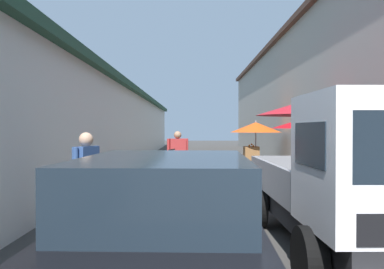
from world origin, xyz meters
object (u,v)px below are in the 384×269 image
object	(u,v)px
fruit_stall_near_left	(305,133)
fruit_stall_far_right	(313,119)
fruit_stall_mid_lane	(255,131)
vendor_by_crates	(178,154)
delivery_truck	(366,186)
vendor_in_shade	(86,176)
hatchback_car	(164,235)
parked_scooter	(168,175)

from	to	relation	value
fruit_stall_near_left	fruit_stall_far_right	size ratio (longest dim) A/B	0.86
fruit_stall_mid_lane	vendor_by_crates	xyz separation A→B (m)	(-8.08, 3.50, -0.64)
fruit_stall_near_left	vendor_by_crates	world-z (taller)	fruit_stall_near_left
delivery_truck	vendor_in_shade	size ratio (longest dim) A/B	2.99
hatchback_car	vendor_in_shade	distance (m)	3.20
fruit_stall_far_right	vendor_in_shade	world-z (taller)	fruit_stall_far_right
fruit_stall_near_left	fruit_stall_far_right	distance (m)	4.11
vendor_in_shade	parked_scooter	world-z (taller)	vendor_in_shade
fruit_stall_mid_lane	delivery_truck	size ratio (longest dim) A/B	0.50
fruit_stall_far_right	vendor_by_crates	world-z (taller)	fruit_stall_far_right
fruit_stall_far_right	vendor_in_shade	bearing A→B (deg)	120.88
delivery_truck	fruit_stall_far_right	bearing A→B (deg)	-7.70
fruit_stall_mid_lane	vendor_in_shade	xyz separation A→B (m)	(-14.05, 4.75, -0.62)
fruit_stall_near_left	vendor_in_shade	xyz separation A→B (m)	(-6.58, 5.20, -0.61)
hatchback_car	parked_scooter	xyz separation A→B (m)	(7.65, 0.40, -0.29)
hatchback_car	parked_scooter	world-z (taller)	hatchback_car
vendor_by_crates	vendor_in_shade	xyz separation A→B (m)	(-5.97, 1.25, 0.01)
fruit_stall_mid_lane	vendor_in_shade	bearing A→B (deg)	161.32
vendor_by_crates	parked_scooter	xyz separation A→B (m)	(-1.17, 0.23, -0.50)
parked_scooter	hatchback_car	bearing A→B (deg)	-176.97
fruit_stall_near_left	vendor_by_crates	distance (m)	4.05
fruit_stall_mid_lane	hatchback_car	size ratio (longest dim) A/B	0.63
hatchback_car	parked_scooter	size ratio (longest dim) A/B	2.38
fruit_stall_near_left	fruit_stall_far_right	world-z (taller)	fruit_stall_far_right
delivery_truck	parked_scooter	xyz separation A→B (m)	(6.51, 2.72, -0.59)
fruit_stall_near_left	delivery_truck	distance (m)	8.44
fruit_stall_near_left	delivery_truck	bearing A→B (deg)	170.00
fruit_stall_near_left	vendor_in_shade	distance (m)	8.41
fruit_stall_mid_lane	fruit_stall_far_right	size ratio (longest dim) A/B	1.00
fruit_stall_mid_lane	vendor_by_crates	bearing A→B (deg)	156.55
fruit_stall_mid_lane	hatchback_car	distance (m)	17.25
fruit_stall_far_right	hatchback_car	world-z (taller)	fruit_stall_far_right
vendor_by_crates	parked_scooter	bearing A→B (deg)	168.82
vendor_in_shade	parked_scooter	size ratio (longest dim) A/B	0.99
delivery_truck	vendor_in_shade	world-z (taller)	delivery_truck
delivery_truck	parked_scooter	bearing A→B (deg)	22.70
fruit_stall_mid_lane	parked_scooter	bearing A→B (deg)	158.01
fruit_stall_near_left	hatchback_car	distance (m)	10.20
fruit_stall_mid_lane	fruit_stall_far_right	bearing A→B (deg)	177.84
vendor_in_shade	parked_scooter	distance (m)	4.93
vendor_by_crates	fruit_stall_near_left	bearing A→B (deg)	-81.24
delivery_truck	hatchback_car	bearing A→B (deg)	116.23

